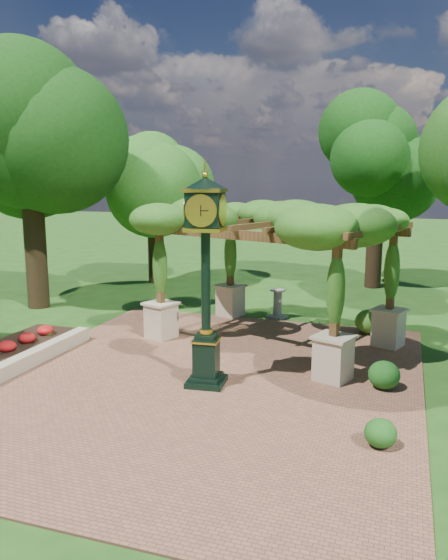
% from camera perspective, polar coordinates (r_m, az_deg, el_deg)
% --- Properties ---
extents(ground, '(120.00, 120.00, 0.00)m').
position_cam_1_polar(ground, '(12.47, -3.73, -12.01)').
color(ground, '#1E4714').
rests_on(ground, ground).
extents(brick_plaza, '(10.00, 12.00, 0.04)m').
position_cam_1_polar(brick_plaza, '(13.33, -2.08, -10.39)').
color(brick_plaza, brown).
rests_on(brick_plaza, ground).
extents(border_wall, '(0.35, 5.00, 0.40)m').
position_cam_1_polar(border_wall, '(15.04, -19.59, -7.82)').
color(border_wall, '#C6B793').
rests_on(border_wall, ground).
extents(flower_bed, '(1.50, 5.00, 0.36)m').
position_cam_1_polar(flower_bed, '(15.60, -22.22, -7.41)').
color(flower_bed, red).
rests_on(flower_bed, ground).
extents(pedestal_clock, '(1.06, 1.06, 4.89)m').
position_cam_1_polar(pedestal_clock, '(12.27, -1.93, 1.83)').
color(pedestal_clock, black).
rests_on(pedestal_clock, brick_plaza).
extents(pergola, '(7.64, 6.12, 4.18)m').
position_cam_1_polar(pergola, '(15.67, 5.20, 5.54)').
color(pergola, beige).
rests_on(pergola, brick_plaza).
extents(sundial, '(0.73, 0.73, 1.03)m').
position_cam_1_polar(sundial, '(19.01, 5.62, -2.67)').
color(sundial, gray).
rests_on(sundial, ground).
extents(shrub_front, '(0.75, 0.75, 0.52)m').
position_cam_1_polar(shrub_front, '(10.51, 16.03, -15.12)').
color(shrub_front, '#1B5017').
rests_on(shrub_front, brick_plaza).
extents(shrub_mid, '(0.77, 0.77, 0.65)m').
position_cam_1_polar(shrub_mid, '(13.17, 16.39, -9.50)').
color(shrub_mid, '#1A5217').
rests_on(shrub_mid, brick_plaza).
extents(shrub_back, '(1.03, 1.03, 0.75)m').
position_cam_1_polar(shrub_back, '(17.54, 14.89, -4.22)').
color(shrub_back, '#2D5F1B').
rests_on(shrub_back, brick_plaza).
extents(tree_west_near, '(5.39, 5.39, 9.76)m').
position_cam_1_polar(tree_west_near, '(21.40, -19.83, 15.09)').
color(tree_west_near, black).
rests_on(tree_west_near, ground).
extents(tree_west_far, '(3.88, 3.88, 6.53)m').
position_cam_1_polar(tree_west_far, '(25.24, -7.45, 9.79)').
color(tree_west_far, '#302212').
rests_on(tree_west_far, ground).
extents(tree_north, '(3.77, 3.77, 8.13)m').
position_cam_1_polar(tree_north, '(24.87, 15.86, 11.92)').
color(tree_north, black).
rests_on(tree_north, ground).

